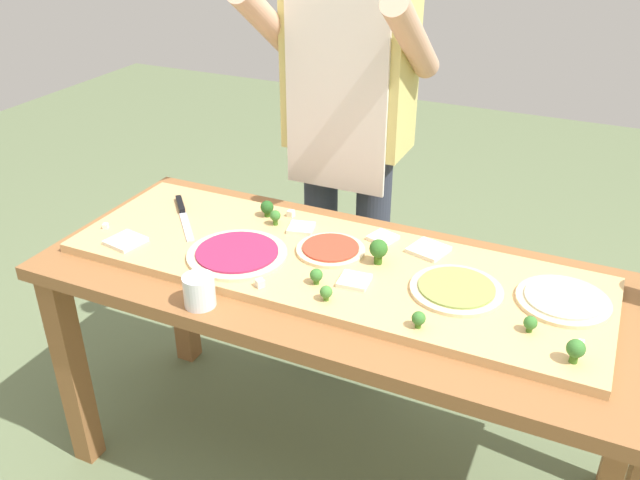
% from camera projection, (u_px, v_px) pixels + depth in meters
% --- Properties ---
extents(ground_plane, '(8.00, 8.00, 0.00)m').
position_uv_depth(ground_plane, '(342.00, 470.00, 2.18)').
color(ground_plane, '#60704C').
extents(prep_table, '(1.70, 0.70, 0.75)m').
position_uv_depth(prep_table, '(345.00, 307.00, 1.87)').
color(prep_table, brown).
rests_on(prep_table, ground).
extents(cutting_board, '(1.48, 0.48, 0.03)m').
position_uv_depth(cutting_board, '(330.00, 265.00, 1.85)').
color(cutting_board, tan).
rests_on(cutting_board, prep_table).
extents(chefs_knife, '(0.21, 0.23, 0.02)m').
position_uv_depth(chefs_knife, '(182.00, 212.00, 2.09)').
color(chefs_knife, '#B7BABF').
rests_on(chefs_knife, cutting_board).
extents(pizza_whole_pesto_green, '(0.24, 0.24, 0.02)m').
position_uv_depth(pizza_whole_pesto_green, '(456.00, 289.00, 1.70)').
color(pizza_whole_pesto_green, beige).
rests_on(pizza_whole_pesto_green, cutting_board).
extents(pizza_whole_tomato_red, '(0.19, 0.19, 0.02)m').
position_uv_depth(pizza_whole_tomato_red, '(331.00, 249.00, 1.88)').
color(pizza_whole_tomato_red, beige).
rests_on(pizza_whole_tomato_red, cutting_board).
extents(pizza_whole_cheese_artichoke, '(0.23, 0.23, 0.02)m').
position_uv_depth(pizza_whole_cheese_artichoke, '(563.00, 300.00, 1.66)').
color(pizza_whole_cheese_artichoke, beige).
rests_on(pizza_whole_cheese_artichoke, cutting_board).
extents(pizza_whole_beet_magenta, '(0.28, 0.28, 0.02)m').
position_uv_depth(pizza_whole_beet_magenta, '(237.00, 254.00, 1.86)').
color(pizza_whole_beet_magenta, beige).
rests_on(pizza_whole_beet_magenta, cutting_board).
extents(pizza_slice_center, '(0.11, 0.11, 0.01)m').
position_uv_depth(pizza_slice_center, '(126.00, 241.00, 1.92)').
color(pizza_slice_center, silver).
rests_on(pizza_slice_center, cutting_board).
extents(pizza_slice_near_right, '(0.08, 0.08, 0.01)m').
position_uv_depth(pizza_slice_near_right, '(354.00, 281.00, 1.74)').
color(pizza_slice_near_right, silver).
rests_on(pizza_slice_near_right, cutting_board).
extents(pizza_slice_near_left, '(0.09, 0.09, 0.01)m').
position_uv_depth(pizza_slice_near_left, '(383.00, 238.00, 1.94)').
color(pizza_slice_near_left, silver).
rests_on(pizza_slice_near_left, cutting_board).
extents(pizza_slice_far_left, '(0.09, 0.09, 0.01)m').
position_uv_depth(pizza_slice_far_left, '(301.00, 228.00, 2.00)').
color(pizza_slice_far_left, silver).
rests_on(pizza_slice_far_left, cutting_board).
extents(pizza_slice_far_right, '(0.12, 0.12, 0.01)m').
position_uv_depth(pizza_slice_far_right, '(429.00, 250.00, 1.88)').
color(pizza_slice_far_right, silver).
rests_on(pizza_slice_far_right, cutting_board).
extents(broccoli_floret_back_right, '(0.03, 0.03, 0.04)m').
position_uv_depth(broccoli_floret_back_right, '(530.00, 323.00, 1.54)').
color(broccoli_floret_back_right, '#3F7220').
rests_on(broccoli_floret_back_right, cutting_board).
extents(broccoli_floret_back_left, '(0.03, 0.03, 0.04)m').
position_uv_depth(broccoli_floret_back_left, '(326.00, 292.00, 1.66)').
color(broccoli_floret_back_left, '#487A23').
rests_on(broccoli_floret_back_left, cutting_board).
extents(broccoli_floret_center_left, '(0.03, 0.03, 0.04)m').
position_uv_depth(broccoli_floret_center_left, '(419.00, 319.00, 1.56)').
color(broccoli_floret_center_left, '#3F7220').
rests_on(broccoli_floret_center_left, cutting_board).
extents(broccoli_floret_front_mid, '(0.03, 0.03, 0.05)m').
position_uv_depth(broccoli_floret_front_mid, '(275.00, 216.00, 2.01)').
color(broccoli_floret_front_mid, '#3F7220').
rests_on(broccoli_floret_front_mid, cutting_board).
extents(broccoli_floret_back_mid, '(0.05, 0.05, 0.07)m').
position_uv_depth(broccoli_floret_back_mid, '(379.00, 250.00, 1.81)').
color(broccoli_floret_back_mid, '#366618').
rests_on(broccoli_floret_back_mid, cutting_board).
extents(broccoli_floret_center_right, '(0.03, 0.03, 0.04)m').
position_uv_depth(broccoli_floret_center_right, '(316.00, 275.00, 1.73)').
color(broccoli_floret_center_right, '#3F7220').
rests_on(broccoli_floret_center_right, cutting_board).
extents(broccoli_floret_front_right, '(0.04, 0.04, 0.05)m').
position_uv_depth(broccoli_floret_front_right, '(267.00, 208.00, 2.06)').
color(broccoli_floret_front_right, '#2C5915').
rests_on(broccoli_floret_front_right, cutting_board).
extents(broccoli_floret_front_left, '(0.04, 0.04, 0.06)m').
position_uv_depth(broccoli_floret_front_left, '(576.00, 349.00, 1.44)').
color(broccoli_floret_front_left, '#3F7220').
rests_on(broccoli_floret_front_left, cutting_board).
extents(cheese_crumble_a, '(0.03, 0.03, 0.02)m').
position_uv_depth(cheese_crumble_a, '(260.00, 283.00, 1.72)').
color(cheese_crumble_a, silver).
rests_on(cheese_crumble_a, cutting_board).
extents(cheese_crumble_b, '(0.02, 0.02, 0.02)m').
position_uv_depth(cheese_crumble_b, '(106.00, 226.00, 2.00)').
color(cheese_crumble_b, white).
rests_on(cheese_crumble_b, cutting_board).
extents(cheese_crumble_c, '(0.02, 0.02, 0.02)m').
position_uv_depth(cheese_crumble_c, '(291.00, 214.00, 2.07)').
color(cheese_crumble_c, white).
rests_on(cheese_crumble_c, cutting_board).
extents(cheese_crumble_d, '(0.01, 0.01, 0.01)m').
position_uv_depth(cheese_crumble_d, '(581.00, 343.00, 1.51)').
color(cheese_crumble_d, white).
rests_on(cheese_crumble_d, cutting_board).
extents(flour_cup, '(0.08, 0.08, 0.08)m').
position_uv_depth(flour_cup, '(199.00, 293.00, 1.68)').
color(flour_cup, white).
rests_on(flour_cup, prep_table).
extents(cook_center, '(0.54, 0.39, 1.67)m').
position_uv_depth(cook_center, '(347.00, 119.00, 2.20)').
color(cook_center, '#333847').
rests_on(cook_center, ground).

